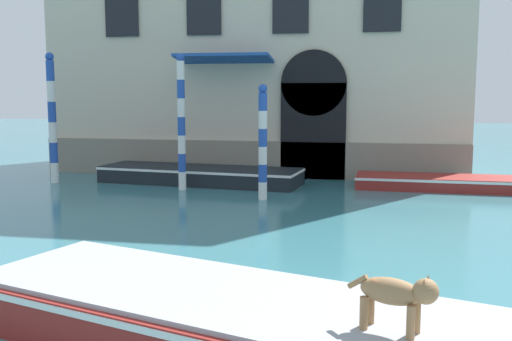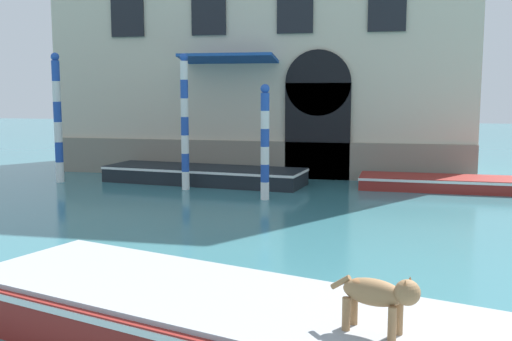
% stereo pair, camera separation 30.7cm
% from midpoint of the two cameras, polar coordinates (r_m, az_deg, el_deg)
% --- Properties ---
extents(boat_foreground, '(7.50, 4.33, 0.67)m').
position_cam_midpoint_polar(boat_foreground, '(7.36, -3.16, -14.01)').
color(boat_foreground, maroon).
rests_on(boat_foreground, ground_plane).
extents(dog_on_deck, '(0.89, 0.49, 0.62)m').
position_cam_midpoint_polar(dog_on_deck, '(6.16, 11.88, -11.39)').
color(dog_on_deck, '#997047').
rests_on(dog_on_deck, boat_foreground).
extents(boat_moored_near_palazzo, '(6.95, 2.70, 0.55)m').
position_cam_midpoint_polar(boat_moored_near_palazzo, '(20.10, -5.79, -0.41)').
color(boat_moored_near_palazzo, black).
rests_on(boat_moored_near_palazzo, ground_plane).
extents(boat_moored_far, '(6.79, 1.82, 0.41)m').
position_cam_midpoint_polar(boat_moored_far, '(19.71, 18.90, -1.14)').
color(boat_moored_far, maroon).
rests_on(boat_moored_far, ground_plane).
extents(mooring_pole_0, '(0.28, 0.28, 4.33)m').
position_cam_midpoint_polar(mooring_pole_0, '(21.15, -19.23, 4.77)').
color(mooring_pole_0, white).
rests_on(mooring_pole_0, ground_plane).
extents(mooring_pole_1, '(0.26, 0.26, 3.26)m').
position_cam_midpoint_polar(mooring_pole_1, '(16.85, 0.13, 2.76)').
color(mooring_pole_1, white).
rests_on(mooring_pole_1, ground_plane).
extents(mooring_pole_2, '(0.25, 0.25, 4.21)m').
position_cam_midpoint_polar(mooring_pole_2, '(18.67, -7.59, 4.62)').
color(mooring_pole_2, white).
rests_on(mooring_pole_2, ground_plane).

